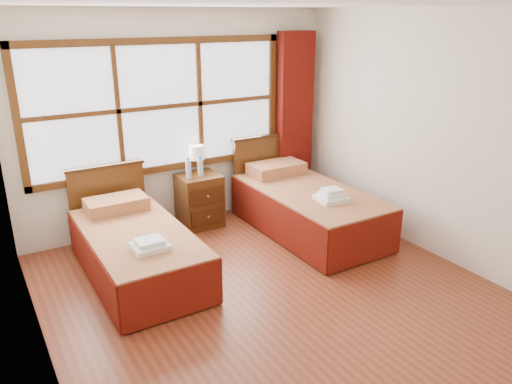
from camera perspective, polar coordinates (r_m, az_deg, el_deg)
floor at (r=4.78m, az=2.89°, el=-12.27°), size 4.50×4.50×0.00m
ceiling at (r=4.05m, az=3.56°, el=20.71°), size 4.50×4.50×0.00m
wall_back at (r=6.17m, az=-8.70°, el=8.02°), size 4.00×0.00×4.00m
wall_left at (r=3.58m, az=-24.46°, el=-2.23°), size 0.00×4.50×4.50m
wall_right at (r=5.57m, az=20.59°, el=5.74°), size 0.00×4.50×4.50m
window at (r=6.01m, az=-10.88°, el=9.53°), size 3.16×0.06×1.56m
curtain at (r=6.83m, az=4.41°, el=8.22°), size 0.50×0.16×2.30m
bed_left at (r=5.23m, az=-13.56°, el=-6.27°), size 0.96×1.98×0.92m
bed_right at (r=6.11m, az=5.68°, el=-1.67°), size 1.04×2.06×1.01m
nightstand at (r=6.25m, az=-6.45°, el=-0.98°), size 0.50×0.49×0.66m
towels_left at (r=4.69m, az=-12.04°, el=-5.92°), size 0.32×0.28×0.09m
towels_right at (r=5.67m, az=8.65°, el=-0.44°), size 0.36×0.32×0.14m
lamp at (r=6.19m, az=-6.78°, el=4.40°), size 0.18×0.18×0.35m
bottle_near at (r=6.01m, az=-7.72°, el=2.61°), size 0.07×0.07×0.26m
bottle_far at (r=6.08m, az=-6.37°, el=2.84°), size 0.06×0.06×0.24m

